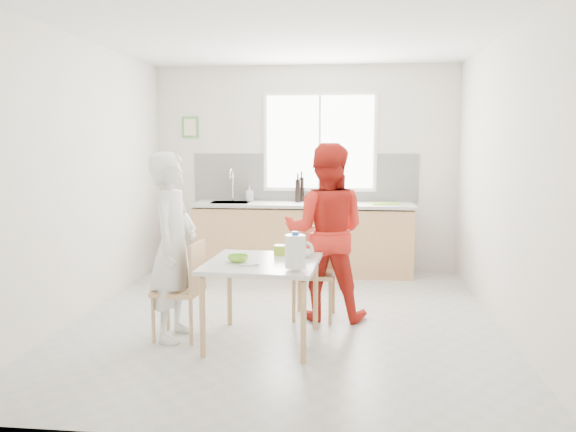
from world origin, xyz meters
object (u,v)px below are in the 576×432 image
object	(u,v)px
bowl_green	(238,258)
wine_bottle_b	(298,191)
person_red	(326,232)
bowl_white	(302,254)
milk_jug	(296,251)
dining_table	(263,270)
chair_left	(185,286)
person_white	(173,246)
wine_bottle_a	(302,189)
chair_far	(315,267)

from	to	relation	value
bowl_green	wine_bottle_b	size ratio (longest dim) A/B	0.59
person_red	bowl_white	world-z (taller)	person_red
bowl_white	milk_jug	size ratio (longest dim) A/B	0.75
person_red	milk_jug	world-z (taller)	person_red
dining_table	wine_bottle_b	distance (m)	2.72
chair_left	person_red	xyz separation A→B (m)	(1.18, 0.71, 0.38)
bowl_white	milk_jug	distance (m)	0.55
chair_left	person_white	xyz separation A→B (m)	(-0.10, 0.01, 0.34)
person_white	milk_jug	world-z (taller)	person_white
dining_table	bowl_white	distance (m)	0.40
dining_table	bowl_green	distance (m)	0.23
dining_table	chair_left	size ratio (longest dim) A/B	1.14
bowl_green	bowl_white	distance (m)	0.58
person_red	wine_bottle_b	size ratio (longest dim) A/B	5.65
wine_bottle_b	bowl_green	bearing A→B (deg)	-95.37
dining_table	wine_bottle_a	world-z (taller)	wine_bottle_a
chair_far	wine_bottle_a	bearing A→B (deg)	101.82
person_red	wine_bottle_b	world-z (taller)	person_red
chair_left	person_white	size ratio (longest dim) A/B	0.52
chair_left	bowl_green	world-z (taller)	chair_left
bowl_white	wine_bottle_b	world-z (taller)	wine_bottle_b
chair_left	milk_jug	bearing A→B (deg)	74.52
person_red	wine_bottle_a	distance (m)	2.09
chair_far	person_white	size ratio (longest dim) A/B	0.54
chair_far	wine_bottle_a	world-z (taller)	wine_bottle_a
bowl_green	milk_jug	bearing A→B (deg)	-26.88
person_white	bowl_white	bearing A→B (deg)	-77.02
person_red	bowl_white	distance (m)	0.56
wine_bottle_b	bowl_white	bearing A→B (deg)	-83.95
chair_far	bowl_green	distance (m)	1.06
chair_far	dining_table	bearing A→B (deg)	-113.20
bowl_green	wine_bottle_b	world-z (taller)	wine_bottle_b
wine_bottle_a	bowl_white	bearing A→B (deg)	-85.10
bowl_green	wine_bottle_b	bearing A→B (deg)	84.63
bowl_white	wine_bottle_b	xyz separation A→B (m)	(-0.26, 2.45, 0.34)
dining_table	chair_left	distance (m)	0.71
dining_table	person_white	world-z (taller)	person_white
wine_bottle_b	dining_table	bearing A→B (deg)	-91.14
chair_left	wine_bottle_a	size ratio (longest dim) A/B	2.65
person_white	chair_left	bearing A→B (deg)	-90.00
person_white	wine_bottle_a	bearing A→B (deg)	-14.55
bowl_green	person_red	bearing A→B (deg)	48.48
dining_table	wine_bottle_a	xyz separation A→B (m)	(0.09, 2.78, 0.45)
person_red	bowl_white	size ratio (longest dim) A/B	7.96
wine_bottle_b	person_white	bearing A→B (deg)	-107.59
chair_left	milk_jug	world-z (taller)	milk_jug
chair_left	chair_far	size ratio (longest dim) A/B	0.97
chair_left	wine_bottle_a	xyz separation A→B (m)	(0.78, 2.75, 0.61)
chair_left	person_red	bearing A→B (deg)	124.32
person_red	bowl_green	distance (m)	1.06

